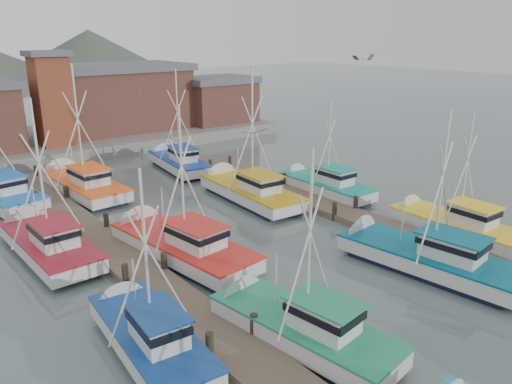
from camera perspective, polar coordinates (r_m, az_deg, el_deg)
ground at (r=24.75m, az=7.91°, el=-9.60°), size 260.00×260.00×0.00m
dock_left at (r=23.81m, az=-11.42°, el=-10.39°), size 2.30×46.00×1.50m
dock_right at (r=31.94m, az=11.40°, el=-2.91°), size 2.30×46.00×1.50m
quay at (r=55.42m, az=-20.94°, el=5.48°), size 44.00×16.00×1.20m
shed_center at (r=56.84m, az=-15.60°, el=10.47°), size 14.84×9.54×6.90m
shed_right at (r=59.58m, az=-4.47°, el=10.54°), size 8.48×6.36×5.20m
lookout_tower at (r=50.29m, az=-22.29°, el=9.92°), size 3.60×3.60×8.50m
boat_4 at (r=19.74m, az=4.27°, el=-14.88°), size 3.58×8.48×8.32m
boat_5 at (r=26.40m, az=18.09°, el=-6.90°), size 4.04×9.77×8.89m
boat_6 at (r=19.62m, az=-12.47°, el=-15.53°), size 3.14×7.87×7.72m
boat_7 at (r=31.19m, az=21.15°, el=-3.40°), size 3.26×8.27×8.01m
boat_8 at (r=26.78m, az=-9.09°, el=-5.85°), size 4.18×9.97×8.92m
boat_9 at (r=35.21m, az=-1.11°, el=0.22°), size 4.04×9.86×10.05m
boat_10 at (r=28.86m, az=-22.91°, el=-5.31°), size 3.75×9.11×9.11m
boat_11 at (r=36.73m, az=7.43°, el=0.81°), size 3.06×8.14×7.45m
boat_12 at (r=38.92m, az=-19.43°, el=0.91°), size 4.11×9.99×10.22m
boat_13 at (r=43.49m, az=-9.03°, el=3.43°), size 3.68×8.78×9.23m
gull_near at (r=18.18m, az=12.17°, el=14.73°), size 1.50×0.66×0.24m
gull_far at (r=25.44m, az=-0.21°, el=6.83°), size 1.55×0.64×0.24m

